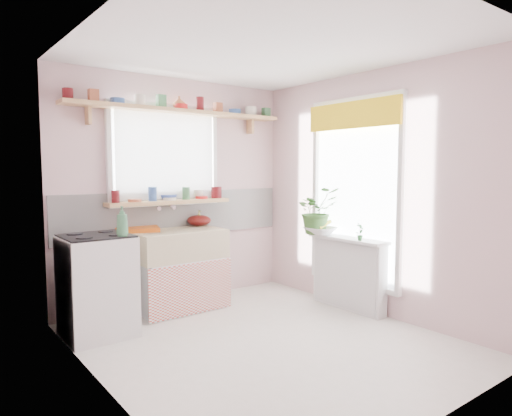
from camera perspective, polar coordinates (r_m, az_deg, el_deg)
room at (r=4.94m, az=0.97°, el=3.41°), size 3.20×3.20×3.20m
sink_unit at (r=4.98m, az=-9.61°, el=-7.55°), size 0.95×0.65×1.11m
cooker at (r=4.39m, az=-19.25°, el=-9.07°), size 0.58×0.58×0.93m
radiator_ledge at (r=5.03m, az=11.48°, el=-7.86°), size 0.22×0.95×0.78m
windowsill at (r=5.04m, az=-10.72°, el=0.73°), size 1.40×0.22×0.04m
pine_shelf at (r=5.12m, az=-9.32°, el=11.80°), size 2.52×0.24×0.04m
shelf_crockery at (r=5.13m, az=-9.33°, el=12.64°), size 2.47×0.11×0.12m
sill_crockery at (r=5.03m, az=-10.91°, el=1.57°), size 1.35×0.11×0.12m
dish_tray at (r=4.93m, az=-14.67°, el=-2.57°), size 0.52×0.46×0.04m
colander at (r=5.26m, az=-7.12°, el=-1.54°), size 0.31×0.31×0.12m
jade_plant at (r=5.13m, az=7.59°, el=-0.31°), size 0.55×0.50×0.52m
fruit_bowl at (r=5.11m, az=8.05°, el=-2.82°), size 0.35×0.35×0.08m
herb_pot at (r=4.74m, az=12.87°, el=-2.88°), size 0.11×0.09×0.19m
soap_bottle_sink at (r=5.25m, az=-7.13°, el=-1.27°), size 0.09×0.09×0.17m
sill_cup at (r=5.27m, az=-7.32°, el=1.72°), size 0.16×0.16×0.10m
sill_bowl at (r=5.09m, az=-10.93°, el=1.34°), size 0.26×0.26×0.06m
shelf_vase at (r=5.19m, az=-9.57°, el=12.78°), size 0.17×0.17×0.15m
cooker_bottle at (r=4.14m, az=-16.39°, el=-1.59°), size 0.12×0.12×0.26m
fruit at (r=5.11m, az=8.06°, el=-2.11°), size 0.20×0.14×0.10m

